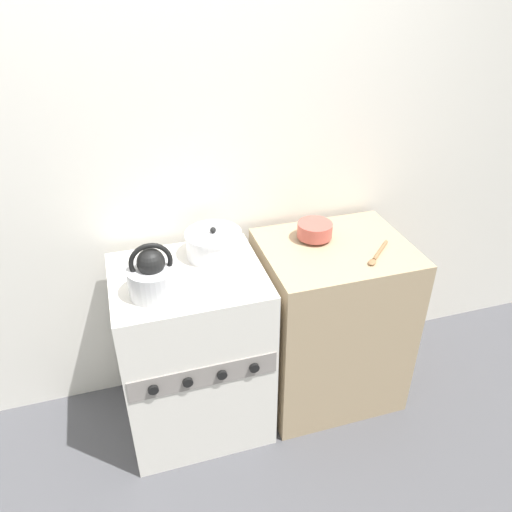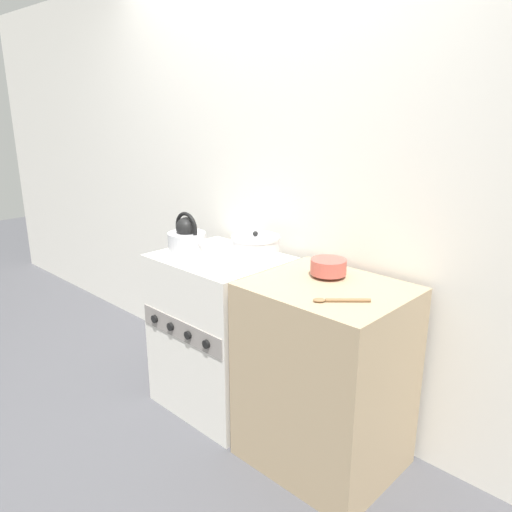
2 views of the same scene
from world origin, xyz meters
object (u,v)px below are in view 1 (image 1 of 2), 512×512
(stove, at_px, (194,352))
(cooking_pot, at_px, (214,244))
(kettle, at_px, (153,276))
(enamel_bowl, at_px, (315,230))

(stove, xyz_separation_m, cooking_pot, (0.15, 0.12, 0.51))
(kettle, xyz_separation_m, cooking_pot, (0.30, 0.22, -0.03))
(kettle, bearing_deg, cooking_pot, 36.99)
(stove, relative_size, kettle, 3.57)
(enamel_bowl, bearing_deg, cooking_pot, 178.11)
(stove, distance_m, cooking_pot, 0.54)
(cooking_pot, bearing_deg, stove, -140.40)
(stove, relative_size, enamel_bowl, 5.35)
(cooking_pot, height_order, enamel_bowl, cooking_pot)
(stove, distance_m, enamel_bowl, 0.83)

